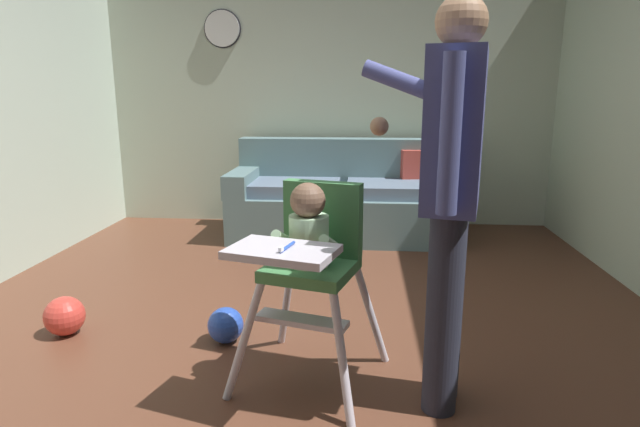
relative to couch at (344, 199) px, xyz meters
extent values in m
cube|color=brown|center=(-0.18, -2.38, -0.38)|extent=(5.86, 7.33, 0.10)
cube|color=beige|center=(-0.18, 0.52, 0.97)|extent=(5.06, 0.06, 2.60)
cube|color=slate|center=(-0.01, -0.06, -0.13)|extent=(1.98, 0.84, 0.40)
cube|color=slate|center=(-0.01, 0.27, 0.30)|extent=(1.98, 0.22, 0.46)
cube|color=slate|center=(-0.91, -0.06, 0.17)|extent=(0.20, 0.84, 0.20)
cube|color=slate|center=(0.89, -0.06, 0.17)|extent=(0.20, 0.84, 0.20)
cube|color=slate|center=(-0.43, -0.11, 0.12)|extent=(0.78, 0.60, 0.11)
cube|color=slate|center=(0.42, -0.11, 0.12)|extent=(0.78, 0.60, 0.11)
cube|color=#B24238|center=(0.68, 0.14, 0.27)|extent=(0.35, 0.15, 0.34)
cylinder|color=silver|center=(-0.33, -2.65, -0.08)|extent=(0.20, 0.13, 0.51)
cylinder|color=silver|center=(0.09, -2.77, -0.08)|extent=(0.13, 0.20, 0.51)
cylinder|color=silver|center=(-0.21, -2.22, -0.08)|extent=(0.13, 0.20, 0.51)
cylinder|color=silver|center=(0.21, -2.34, -0.08)|extent=(0.20, 0.13, 0.51)
cube|color=#417F49|center=(-0.06, -2.49, 0.20)|extent=(0.45, 0.45, 0.05)
cube|color=#417F49|center=(-0.02, -2.35, 0.39)|extent=(0.37, 0.17, 0.34)
cube|color=silver|center=(-0.14, -2.77, 0.36)|extent=(0.46, 0.36, 0.03)
cube|color=silver|center=(-0.09, -2.60, 0.00)|extent=(0.41, 0.21, 0.02)
cylinder|color=#B2DFAD|center=(-0.06, -2.51, 0.33)|extent=(0.21, 0.21, 0.22)
sphere|color=brown|center=(-0.07, -2.52, 0.51)|extent=(0.15, 0.15, 0.15)
cylinder|color=#B2DFAD|center=(-0.18, -2.52, 0.34)|extent=(0.08, 0.15, 0.10)
cylinder|color=#B2DFAD|center=(0.03, -2.58, 0.34)|extent=(0.08, 0.15, 0.10)
cylinder|color=blue|center=(-0.12, -2.78, 0.38)|extent=(0.04, 0.13, 0.01)
cube|color=white|center=(-0.13, -2.84, 0.39)|extent=(0.02, 0.03, 0.02)
cylinder|color=#2A2C3C|center=(0.52, -2.57, 0.09)|extent=(0.14, 0.14, 0.84)
cylinder|color=#2A2C3C|center=(0.49, -2.69, 0.09)|extent=(0.14, 0.14, 0.84)
cube|color=#454B84|center=(0.50, -2.63, 0.81)|extent=(0.29, 0.44, 0.60)
sphere|color=#997051|center=(0.50, -2.63, 1.20)|extent=(0.19, 0.19, 0.19)
cylinder|color=#454B84|center=(0.38, -2.41, 0.97)|extent=(0.48, 0.18, 0.23)
sphere|color=#997051|center=(0.23, -2.38, 0.81)|extent=(0.08, 0.08, 0.08)
cylinder|color=#454B84|center=(0.45, -2.86, 0.81)|extent=(0.07, 0.07, 0.54)
sphere|color=#D13D33|center=(-1.43, -2.16, -0.23)|extent=(0.21, 0.21, 0.21)
sphere|color=#284CB7|center=(-0.54, -2.17, -0.24)|extent=(0.19, 0.19, 0.19)
cylinder|color=white|center=(-1.19, 0.47, 1.54)|extent=(0.33, 0.03, 0.33)
cylinder|color=black|center=(-1.19, 0.48, 1.54)|extent=(0.36, 0.02, 0.36)
camera|label=1|loc=(0.16, -4.64, 0.95)|focal=29.19mm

